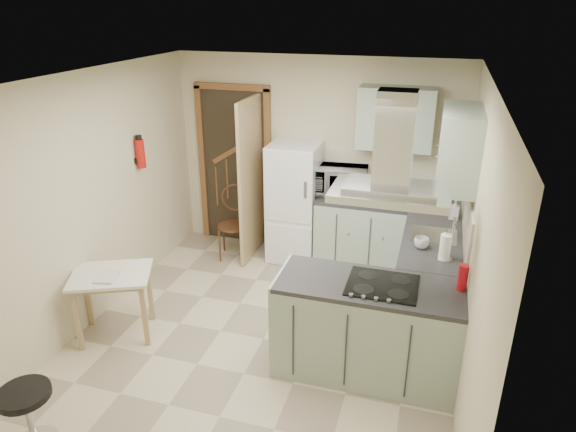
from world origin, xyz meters
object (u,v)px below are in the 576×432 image
(peninsula, at_px, (367,329))
(extractor_hood, at_px, (390,193))
(fridge, at_px, (295,202))
(drop_leaf_table, at_px, (115,304))
(stool, at_px, (30,418))
(microwave, at_px, (341,181))
(bentwood_chair, at_px, (233,226))

(peninsula, height_order, extractor_hood, extractor_hood)
(fridge, xyz_separation_m, drop_leaf_table, (-1.21, -2.13, -0.41))
(stool, xyz_separation_m, microwave, (1.58, 3.57, 0.82))
(peninsula, height_order, stool, peninsula)
(extractor_hood, bearing_deg, drop_leaf_table, -176.56)
(fridge, bearing_deg, microwave, 4.76)
(peninsula, bearing_deg, drop_leaf_table, -176.42)
(stool, distance_m, microwave, 3.99)
(fridge, relative_size, peninsula, 0.97)
(extractor_hood, distance_m, stool, 3.16)
(peninsula, distance_m, bentwood_chair, 2.64)
(drop_leaf_table, bearing_deg, bentwood_chair, 52.26)
(extractor_hood, relative_size, drop_leaf_table, 1.23)
(fridge, distance_m, bentwood_chair, 0.85)
(fridge, height_order, bentwood_chair, fridge)
(fridge, distance_m, peninsula, 2.35)
(extractor_hood, relative_size, stool, 1.77)
(fridge, bearing_deg, peninsula, -58.26)
(drop_leaf_table, xyz_separation_m, bentwood_chair, (0.46, 1.90, 0.09))
(fridge, xyz_separation_m, extractor_hood, (1.32, -1.98, 0.97))
(peninsula, xyz_separation_m, drop_leaf_table, (-2.44, -0.15, -0.11))
(extractor_hood, bearing_deg, bentwood_chair, 139.89)
(stool, bearing_deg, microwave, 66.05)
(extractor_hood, bearing_deg, fridge, 123.79)
(extractor_hood, distance_m, drop_leaf_table, 2.89)
(drop_leaf_table, height_order, microwave, microwave)
(drop_leaf_table, relative_size, microwave, 1.19)
(fridge, distance_m, stool, 3.70)
(fridge, distance_m, microwave, 0.65)
(drop_leaf_table, height_order, stool, drop_leaf_table)
(fridge, xyz_separation_m, bentwood_chair, (-0.75, -0.23, -0.32))
(peninsula, height_order, microwave, microwave)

